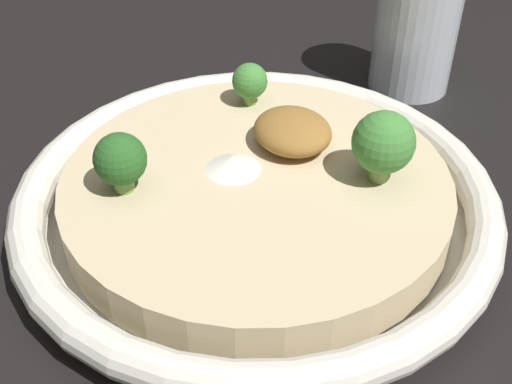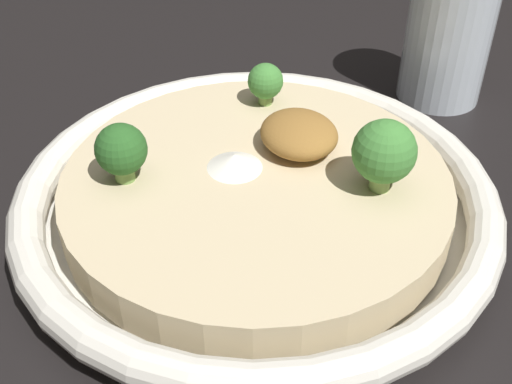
{
  "view_description": "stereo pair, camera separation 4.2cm",
  "coord_description": "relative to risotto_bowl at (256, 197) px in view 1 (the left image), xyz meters",
  "views": [
    {
      "loc": [
        -0.29,
        0.16,
        0.28
      ],
      "look_at": [
        0.0,
        0.0,
        0.02
      ],
      "focal_mm": 45.0,
      "sensor_mm": 36.0,
      "label": 1
    },
    {
      "loc": [
        -0.31,
        0.12,
        0.28
      ],
      "look_at": [
        0.0,
        0.0,
        0.02
      ],
      "focal_mm": 45.0,
      "sensor_mm": 36.0,
      "label": 2
    }
  ],
  "objects": [
    {
      "name": "broccoli_front_left",
      "position": [
        -0.04,
        -0.07,
        0.04
      ],
      "size": [
        0.04,
        0.04,
        0.05
      ],
      "color": "#84A856",
      "rests_on": "risotto_bowl"
    },
    {
      "name": "cheese_sprinkle",
      "position": [
        0.01,
        0.01,
        0.02
      ],
      "size": [
        0.04,
        0.04,
        0.01
      ],
      "color": "white",
      "rests_on": "risotto_bowl"
    },
    {
      "name": "broccoli_front_right",
      "position": [
        0.08,
        -0.04,
        0.04
      ],
      "size": [
        0.03,
        0.03,
        0.03
      ],
      "color": "#759E4C",
      "rests_on": "risotto_bowl"
    },
    {
      "name": "broccoli_back_right",
      "position": [
        0.03,
        0.08,
        0.04
      ],
      "size": [
        0.03,
        0.03,
        0.04
      ],
      "color": "#759E4C",
      "rests_on": "risotto_bowl"
    },
    {
      "name": "crispy_onion_garnish",
      "position": [
        0.02,
        -0.04,
        0.03
      ],
      "size": [
        0.06,
        0.05,
        0.02
      ],
      "color": "olive",
      "rests_on": "risotto_bowl"
    },
    {
      "name": "ground_plane",
      "position": [
        0.0,
        0.0,
        -0.02
      ],
      "size": [
        6.0,
        6.0,
        0.0
      ],
      "primitive_type": "plane",
      "color": "black"
    },
    {
      "name": "drinking_glass",
      "position": [
        0.1,
        -0.21,
        0.04
      ],
      "size": [
        0.07,
        0.07,
        0.13
      ],
      "color": "silver",
      "rests_on": "ground_plane"
    },
    {
      "name": "risotto_bowl",
      "position": [
        0.0,
        0.0,
        0.0
      ],
      "size": [
        0.32,
        0.32,
        0.04
      ],
      "color": "silver",
      "rests_on": "ground_plane"
    }
  ]
}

